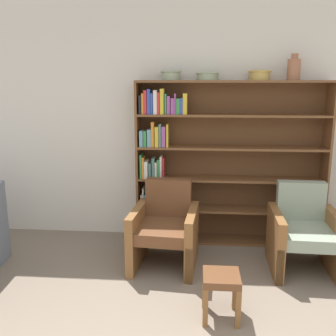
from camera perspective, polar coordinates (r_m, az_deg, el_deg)
The scene contains 9 objects.
wall_back at distance 4.40m, azimuth 4.19°, elevation 6.86°, with size 12.00×0.06×2.75m.
bookshelf at distance 4.30m, azimuth 6.80°, elevation 0.77°, with size 2.12×0.30×1.86m.
bowl_terracotta at distance 4.19m, azimuth 0.45°, elevation 14.02°, with size 0.23×0.23×0.11m.
bowl_cream at distance 4.18m, azimuth 6.04°, elevation 13.83°, with size 0.26×0.26×0.09m.
bowl_sage at distance 4.23m, azimuth 13.78°, elevation 13.66°, with size 0.25×0.25×0.11m.
vase_tall at distance 4.31m, azimuth 18.63°, elevation 14.14°, with size 0.14×0.14×0.27m.
armchair_leather at distance 3.86m, azimuth -0.45°, elevation -9.23°, with size 0.69×0.73×0.84m.
armchair_cushioned at distance 4.00m, azimuth 19.99°, elevation -9.26°, with size 0.66×0.70×0.84m.
footstool at distance 3.10m, azimuth 8.12°, elevation -17.10°, with size 0.29×0.29×0.37m.
Camera 1 is at (0.02, -1.45, 1.83)m, focal length 40.00 mm.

